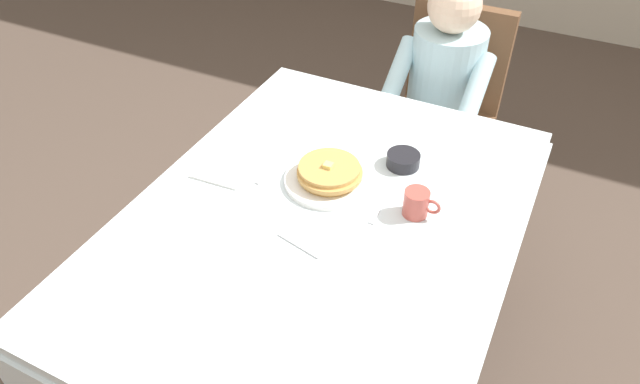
% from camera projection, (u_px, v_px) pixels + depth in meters
% --- Properties ---
extents(ground_plane, '(14.00, 14.00, 0.00)m').
position_uv_depth(ground_plane, '(320.00, 358.00, 2.21)').
color(ground_plane, brown).
extents(dining_table_main, '(1.12, 1.52, 0.74)m').
position_uv_depth(dining_table_main, '(320.00, 237.00, 1.79)').
color(dining_table_main, silver).
rests_on(dining_table_main, ground).
extents(chair_diner, '(0.44, 0.45, 0.93)m').
position_uv_depth(chair_diner, '(447.00, 98.00, 2.64)').
color(chair_diner, brown).
rests_on(chair_diner, ground).
extents(diner_person, '(0.40, 0.43, 1.12)m').
position_uv_depth(diner_person, '(441.00, 87.00, 2.44)').
color(diner_person, silver).
rests_on(diner_person, ground).
extents(plate_breakfast, '(0.28, 0.28, 0.02)m').
position_uv_depth(plate_breakfast, '(328.00, 180.00, 1.84)').
color(plate_breakfast, white).
rests_on(plate_breakfast, dining_table_main).
extents(breakfast_stack, '(0.21, 0.21, 0.06)m').
position_uv_depth(breakfast_stack, '(329.00, 172.00, 1.82)').
color(breakfast_stack, tan).
rests_on(breakfast_stack, plate_breakfast).
extents(cup_coffee, '(0.11, 0.08, 0.08)m').
position_uv_depth(cup_coffee, '(417.00, 203.00, 1.71)').
color(cup_coffee, '#B24C42').
rests_on(cup_coffee, dining_table_main).
extents(bowl_butter, '(0.11, 0.11, 0.04)m').
position_uv_depth(bowl_butter, '(403.00, 160.00, 1.90)').
color(bowl_butter, black).
rests_on(bowl_butter, dining_table_main).
extents(fork_left_of_plate, '(0.03, 0.18, 0.00)m').
position_uv_depth(fork_left_of_plate, '(273.00, 169.00, 1.90)').
color(fork_left_of_plate, silver).
rests_on(fork_left_of_plate, dining_table_main).
extents(knife_right_of_plate, '(0.03, 0.20, 0.00)m').
position_uv_depth(knife_right_of_plate, '(381.00, 203.00, 1.77)').
color(knife_right_of_plate, silver).
rests_on(knife_right_of_plate, dining_table_main).
extents(spoon_near_edge, '(0.15, 0.05, 0.00)m').
position_uv_depth(spoon_near_edge, '(298.00, 245.00, 1.63)').
color(spoon_near_edge, silver).
rests_on(spoon_near_edge, dining_table_main).
extents(napkin_folded, '(0.18, 0.13, 0.01)m').
position_uv_depth(napkin_folded, '(221.00, 172.00, 1.88)').
color(napkin_folded, white).
rests_on(napkin_folded, dining_table_main).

